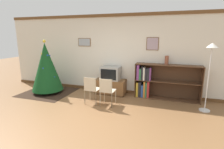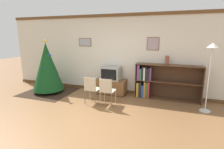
# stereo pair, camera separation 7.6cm
# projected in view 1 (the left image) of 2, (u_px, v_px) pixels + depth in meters

# --- Properties ---
(ground_plane) EXTENTS (24.00, 24.00, 0.00)m
(ground_plane) POSITION_uv_depth(u_px,v_px,m) (84.00, 122.00, 4.09)
(ground_plane) COLOR brown
(wall_back) EXTENTS (8.63, 0.11, 2.70)m
(wall_back) POSITION_uv_depth(u_px,v_px,m) (116.00, 54.00, 6.08)
(wall_back) COLOR silver
(wall_back) RESTS_ON ground_plane
(area_rug) EXTENTS (1.68, 1.59, 0.01)m
(area_rug) POSITION_uv_depth(u_px,v_px,m) (48.00, 92.00, 6.25)
(area_rug) COLOR #332319
(area_rug) RESTS_ON ground_plane
(christmas_tree) EXTENTS (1.06, 1.06, 1.84)m
(christmas_tree) POSITION_uv_depth(u_px,v_px,m) (46.00, 67.00, 6.05)
(christmas_tree) COLOR maroon
(christmas_tree) RESTS_ON area_rug
(tv_console) EXTENTS (1.03, 0.50, 0.51)m
(tv_console) POSITION_uv_depth(u_px,v_px,m) (111.00, 87.00, 6.05)
(tv_console) COLOR brown
(tv_console) RESTS_ON ground_plane
(television) EXTENTS (0.65, 0.49, 0.45)m
(television) POSITION_uv_depth(u_px,v_px,m) (111.00, 73.00, 5.94)
(television) COLOR #9E9E99
(television) RESTS_ON tv_console
(folding_chair_left) EXTENTS (0.40, 0.40, 0.82)m
(folding_chair_left) POSITION_uv_depth(u_px,v_px,m) (91.00, 88.00, 5.11)
(folding_chair_left) COLOR beige
(folding_chair_left) RESTS_ON ground_plane
(folding_chair_right) EXTENTS (0.40, 0.40, 0.82)m
(folding_chair_right) POSITION_uv_depth(u_px,v_px,m) (107.00, 90.00, 4.96)
(folding_chair_right) COLOR beige
(folding_chair_right) RESTS_ON ground_plane
(bookshelf) EXTENTS (2.00, 0.36, 1.11)m
(bookshelf) POSITION_uv_depth(u_px,v_px,m) (155.00, 82.00, 5.61)
(bookshelf) COLOR brown
(bookshelf) RESTS_ON ground_plane
(vase) EXTENTS (0.12, 0.12, 0.27)m
(vase) POSITION_uv_depth(u_px,v_px,m) (167.00, 60.00, 5.38)
(vase) COLOR brown
(vase) RESTS_ON bookshelf
(standing_lamp) EXTENTS (0.28, 0.28, 1.82)m
(standing_lamp) POSITION_uv_depth(u_px,v_px,m) (211.00, 60.00, 4.42)
(standing_lamp) COLOR silver
(standing_lamp) RESTS_ON ground_plane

